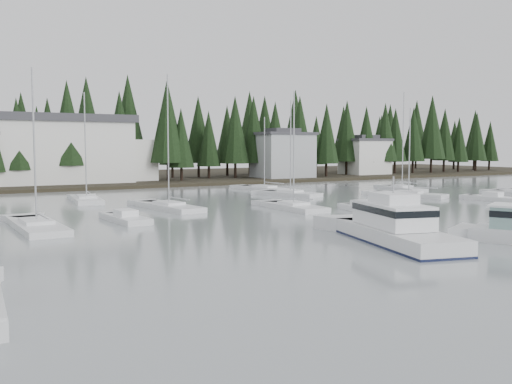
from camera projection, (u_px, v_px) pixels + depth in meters
far_shore_land at (65, 180)px, 106.33m from camera, size 240.00×54.00×1.00m
conifer_treeline at (79, 184)px, 96.85m from camera, size 200.00×22.00×20.00m
house_east_a at (283, 154)px, 107.64m from camera, size 10.60×8.48×9.25m
house_east_b at (365, 156)px, 120.45m from camera, size 9.54×7.42×8.25m
harbor_inn at (65, 150)px, 91.75m from camera, size 29.50×11.50×10.90m
cabin_cruiser_center at (396, 232)px, 37.60m from camera, size 6.63×12.40×5.09m
sailboat_0 at (264, 190)px, 82.04m from camera, size 4.00×11.08×11.09m
sailboat_2 at (409, 196)px, 72.21m from camera, size 5.86×9.82×11.73m
sailboat_4 at (290, 195)px, 73.59m from camera, size 5.34×8.78×12.83m
sailboat_5 at (87, 201)px, 65.37m from camera, size 3.84×8.89×13.04m
sailboat_6 at (402, 190)px, 82.59m from camera, size 4.59×9.66×14.69m
sailboat_7 at (37, 228)px, 44.03m from camera, size 3.23×10.99×12.90m
sailboat_8 at (169, 208)px, 58.03m from camera, size 3.96×10.53×14.14m
sailboat_11 at (294, 209)px, 57.86m from camera, size 3.30×9.05×12.44m
runabout_1 at (361, 209)px, 56.61m from camera, size 3.16×5.38×1.42m
runabout_2 at (493, 199)px, 67.07m from camera, size 3.23×6.50×1.42m
runabout_4 at (126, 220)px, 48.37m from camera, size 2.57×6.85×1.42m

